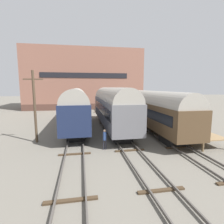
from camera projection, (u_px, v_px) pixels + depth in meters
ground_plane at (122, 141)px, 18.01m from camera, size 200.00×200.00×0.00m
track_left at (76, 142)px, 17.17m from camera, size 2.60×60.00×0.26m
track_middle at (122, 139)px, 17.99m from camera, size 2.60×60.00×0.26m
track_right at (164, 137)px, 18.82m from camera, size 2.60×60.00×0.26m
train_car_navy at (76, 105)px, 23.98m from camera, size 3.04×18.06×5.32m
train_car_brown at (150, 108)px, 22.47m from camera, size 2.98×18.29×5.04m
train_car_grey at (112, 106)px, 22.84m from camera, size 3.12×16.45×5.44m
station_platform at (171, 123)px, 22.36m from camera, size 2.68×15.24×0.99m
bench at (171, 119)px, 21.84m from camera, size 1.40×0.40×0.91m
person_worker at (105, 137)px, 15.30m from camera, size 0.32×0.32×1.82m
utility_pole at (35, 106)px, 16.97m from camera, size 1.80×0.24×7.07m
warehouse_building at (84, 80)px, 48.42m from camera, size 29.36×14.07×15.04m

